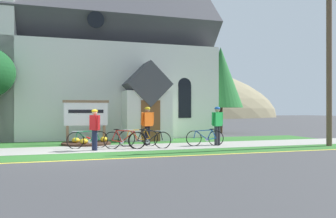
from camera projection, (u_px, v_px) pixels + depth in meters
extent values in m
plane|color=#3D3D3F|center=(69.00, 145.00, 16.35)|extent=(140.00, 140.00, 0.00)
cube|color=#99968E|center=(106.00, 148.00, 14.75)|extent=(32.00, 2.65, 0.01)
cube|color=#2D6628|center=(114.00, 155.00, 12.67)|extent=(32.00, 1.71, 0.01)
cube|color=#2D6628|center=(99.00, 143.00, 17.35)|extent=(24.00, 2.80, 0.01)
cube|color=yellow|center=(119.00, 158.00, 11.71)|extent=(28.00, 0.16, 0.01)
cube|color=silver|center=(88.00, 94.00, 23.10)|extent=(14.34, 9.26, 5.32)
cube|color=#424247|center=(88.00, 30.00, 23.11)|extent=(14.84, 9.43, 9.43)
cube|color=silver|center=(147.00, 116.00, 18.70)|extent=(2.40, 1.60, 2.60)
cube|color=#424247|center=(147.00, 85.00, 18.70)|extent=(2.40, 1.80, 2.40)
cube|color=brown|center=(151.00, 121.00, 17.92)|extent=(1.00, 0.06, 2.10)
cube|color=black|center=(185.00, 101.00, 20.17)|extent=(0.76, 0.06, 1.90)
cone|color=black|center=(185.00, 85.00, 20.17)|extent=(0.80, 0.06, 0.80)
cylinder|color=black|center=(96.00, 20.00, 18.66)|extent=(0.90, 0.06, 0.90)
cube|color=#7F6047|center=(67.00, 135.00, 16.45)|extent=(0.12, 0.12, 0.87)
cube|color=#7F6047|center=(104.00, 134.00, 16.87)|extent=(0.12, 0.12, 0.87)
cube|color=white|center=(86.00, 114.00, 16.67)|extent=(2.02, 0.19, 1.08)
cube|color=#7F6047|center=(86.00, 101.00, 16.67)|extent=(2.14, 0.24, 0.12)
cube|color=black|center=(86.00, 111.00, 16.62)|extent=(1.61, 0.10, 0.16)
cylinder|color=#382319|center=(86.00, 143.00, 16.43)|extent=(2.26, 2.26, 0.10)
ellipsoid|color=gold|center=(104.00, 139.00, 16.70)|extent=(0.36, 0.36, 0.24)
ellipsoid|color=red|center=(87.00, 139.00, 16.76)|extent=(0.36, 0.36, 0.24)
ellipsoid|color=gold|center=(76.00, 140.00, 16.20)|extent=(0.36, 0.36, 0.24)
ellipsoid|color=gold|center=(84.00, 141.00, 15.65)|extent=(0.36, 0.36, 0.24)
torus|color=black|center=(112.00, 140.00, 14.62)|extent=(0.69, 0.29, 0.73)
torus|color=black|center=(137.00, 141.00, 14.57)|extent=(0.69, 0.29, 0.73)
cylinder|color=#A51E19|center=(128.00, 137.00, 14.58)|extent=(0.53, 0.23, 0.46)
cylinder|color=#A51E19|center=(125.00, 131.00, 14.59)|extent=(0.72, 0.30, 0.08)
cylinder|color=#A51E19|center=(119.00, 136.00, 14.60)|extent=(0.25, 0.12, 0.49)
cylinder|color=#A51E19|center=(117.00, 141.00, 14.61)|extent=(0.40, 0.18, 0.09)
cylinder|color=#A51E19|center=(114.00, 135.00, 14.62)|extent=(0.22, 0.11, 0.44)
cylinder|color=#A51E19|center=(136.00, 136.00, 14.57)|extent=(0.12, 0.08, 0.39)
ellipsoid|color=black|center=(116.00, 130.00, 14.61)|extent=(0.25, 0.16, 0.05)
cylinder|color=silver|center=(135.00, 131.00, 14.57)|extent=(0.42, 0.18, 0.03)
cylinder|color=silver|center=(122.00, 142.00, 14.60)|extent=(0.18, 0.08, 0.18)
torus|color=black|center=(150.00, 138.00, 15.68)|extent=(0.74, 0.08, 0.74)
torus|color=black|center=(127.00, 139.00, 15.43)|extent=(0.74, 0.08, 0.74)
cylinder|color=orange|center=(135.00, 135.00, 15.52)|extent=(0.56, 0.07, 0.44)
cylinder|color=orange|center=(137.00, 130.00, 15.54)|extent=(0.77, 0.08, 0.06)
cylinder|color=orange|center=(143.00, 135.00, 15.61)|extent=(0.26, 0.05, 0.46)
cylinder|color=orange|center=(145.00, 139.00, 15.63)|extent=(0.42, 0.06, 0.09)
cylinder|color=orange|center=(148.00, 134.00, 15.66)|extent=(0.22, 0.05, 0.41)
cylinder|color=orange|center=(128.00, 135.00, 15.44)|extent=(0.12, 0.04, 0.37)
ellipsoid|color=black|center=(146.00, 129.00, 15.64)|extent=(0.24, 0.09, 0.05)
cylinder|color=silver|center=(129.00, 130.00, 15.45)|extent=(0.44, 0.05, 0.03)
cylinder|color=silver|center=(141.00, 140.00, 15.58)|extent=(0.18, 0.03, 0.18)
torus|color=black|center=(100.00, 140.00, 15.04)|extent=(0.73, 0.14, 0.73)
torus|color=black|center=(75.00, 141.00, 14.60)|extent=(0.73, 0.14, 0.73)
cylinder|color=#19723F|center=(84.00, 137.00, 14.75)|extent=(0.55, 0.11, 0.44)
cylinder|color=#19723F|center=(87.00, 131.00, 14.80)|extent=(0.76, 0.14, 0.06)
cylinder|color=#19723F|center=(93.00, 136.00, 14.92)|extent=(0.26, 0.07, 0.44)
cylinder|color=#19723F|center=(95.00, 140.00, 14.96)|extent=(0.41, 0.09, 0.09)
cylinder|color=#19723F|center=(98.00, 135.00, 15.00)|extent=(0.22, 0.07, 0.39)
cylinder|color=#19723F|center=(76.00, 136.00, 14.62)|extent=(0.12, 0.05, 0.36)
ellipsoid|color=black|center=(95.00, 130.00, 14.97)|extent=(0.25, 0.11, 0.05)
cylinder|color=silver|center=(77.00, 131.00, 14.64)|extent=(0.44, 0.09, 0.03)
cylinder|color=silver|center=(90.00, 141.00, 14.87)|extent=(0.18, 0.04, 0.18)
torus|color=black|center=(137.00, 140.00, 14.70)|extent=(0.71, 0.21, 0.72)
torus|color=black|center=(163.00, 140.00, 14.77)|extent=(0.71, 0.21, 0.72)
cylinder|color=black|center=(154.00, 137.00, 14.75)|extent=(0.56, 0.17, 0.45)
cylinder|color=black|center=(151.00, 131.00, 14.74)|extent=(0.76, 0.22, 0.09)
cylinder|color=black|center=(145.00, 136.00, 14.72)|extent=(0.26, 0.10, 0.49)
cylinder|color=black|center=(142.00, 141.00, 14.72)|extent=(0.42, 0.14, 0.09)
cylinder|color=black|center=(140.00, 135.00, 14.71)|extent=(0.22, 0.09, 0.43)
cylinder|color=black|center=(162.00, 136.00, 14.77)|extent=(0.12, 0.06, 0.37)
ellipsoid|color=black|center=(142.00, 130.00, 14.72)|extent=(0.25, 0.14, 0.05)
cylinder|color=silver|center=(161.00, 131.00, 14.76)|extent=(0.43, 0.13, 0.03)
cylinder|color=silver|center=(148.00, 142.00, 14.73)|extent=(0.18, 0.06, 0.18)
torus|color=black|center=(216.00, 138.00, 15.90)|extent=(0.69, 0.20, 0.71)
torus|color=black|center=(194.00, 138.00, 15.83)|extent=(0.69, 0.20, 0.71)
cylinder|color=#194CA5|center=(201.00, 135.00, 15.85)|extent=(0.54, 0.16, 0.41)
cylinder|color=#194CA5|center=(204.00, 130.00, 15.86)|extent=(0.73, 0.21, 0.08)
cylinder|color=#194CA5|center=(210.00, 135.00, 15.88)|extent=(0.25, 0.10, 0.44)
cylinder|color=#194CA5|center=(212.00, 139.00, 15.88)|extent=(0.40, 0.13, 0.09)
cylinder|color=#194CA5|center=(214.00, 134.00, 15.89)|extent=(0.22, 0.09, 0.39)
cylinder|color=#194CA5|center=(195.00, 135.00, 15.83)|extent=(0.12, 0.06, 0.34)
ellipsoid|color=black|center=(212.00, 129.00, 15.89)|extent=(0.25, 0.13, 0.05)
cylinder|color=silver|center=(196.00, 130.00, 15.84)|extent=(0.43, 0.13, 0.03)
cylinder|color=silver|center=(207.00, 139.00, 15.87)|extent=(0.18, 0.06, 0.18)
cylinder|color=#2D2D33|center=(219.00, 135.00, 16.22)|extent=(0.15, 0.15, 0.87)
cylinder|color=#2D2D33|center=(216.00, 136.00, 16.08)|extent=(0.15, 0.15, 0.87)
cube|color=green|center=(217.00, 119.00, 16.15)|extent=(0.53, 0.40, 0.64)
sphere|color=tan|center=(217.00, 110.00, 16.15)|extent=(0.23, 0.23, 0.23)
ellipsoid|color=#1E59B2|center=(217.00, 108.00, 16.15)|extent=(0.34, 0.36, 0.16)
cylinder|color=green|center=(222.00, 118.00, 16.33)|extent=(0.09, 0.12, 0.58)
cylinder|color=green|center=(213.00, 119.00, 15.97)|extent=(0.09, 0.13, 0.58)
cylinder|color=#191E38|center=(95.00, 140.00, 13.94)|extent=(0.15, 0.15, 0.81)
cylinder|color=#191E38|center=(94.00, 140.00, 14.02)|extent=(0.15, 0.15, 0.81)
cube|color=red|center=(95.00, 123.00, 13.98)|extent=(0.39, 0.50, 0.59)
sphere|color=tan|center=(95.00, 113.00, 13.98)|extent=(0.21, 0.21, 0.21)
ellipsoid|color=gold|center=(95.00, 111.00, 13.98)|extent=(0.33, 0.32, 0.15)
cylinder|color=red|center=(98.00, 122.00, 13.76)|extent=(0.09, 0.12, 0.54)
cylinder|color=red|center=(92.00, 122.00, 14.21)|extent=(0.09, 0.14, 0.54)
cylinder|color=black|center=(148.00, 136.00, 16.25)|extent=(0.15, 0.15, 0.87)
cylinder|color=black|center=(146.00, 136.00, 16.16)|extent=(0.15, 0.15, 0.87)
cube|color=#E55914|center=(147.00, 119.00, 16.20)|extent=(0.53, 0.40, 0.63)
sphere|color=#936B51|center=(147.00, 110.00, 16.20)|extent=(0.22, 0.22, 0.22)
ellipsoid|color=gold|center=(147.00, 109.00, 16.20)|extent=(0.34, 0.36, 0.16)
cylinder|color=#E55914|center=(153.00, 118.00, 16.38)|extent=(0.09, 0.16, 0.58)
cylinder|color=#E55914|center=(142.00, 119.00, 16.03)|extent=(0.09, 0.23, 0.57)
cylinder|color=brown|center=(329.00, 43.00, 15.85)|extent=(0.24, 0.24, 9.27)
cylinder|color=#3D2D1E|center=(221.00, 120.00, 24.51)|extent=(0.26, 0.26, 1.77)
cone|color=#23662D|center=(221.00, 77.00, 24.52)|extent=(3.08, 3.08, 4.20)
ellipsoid|color=#847A5B|center=(42.00, 118.00, 67.00)|extent=(100.14, 38.33, 27.11)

